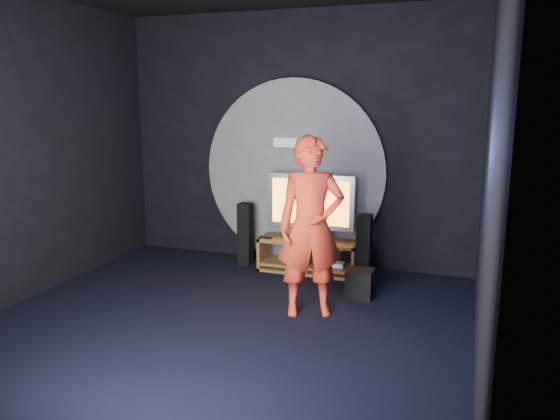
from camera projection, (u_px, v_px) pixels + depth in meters
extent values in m
plane|color=black|center=(220.00, 326.00, 5.67)|extent=(5.00, 5.00, 0.00)
cube|color=black|center=(295.00, 140.00, 7.62)|extent=(5.00, 0.04, 3.50)
cube|color=black|center=(17.00, 204.00, 3.00)|extent=(5.00, 0.04, 3.50)
cube|color=black|center=(15.00, 150.00, 6.13)|extent=(0.04, 5.00, 3.50)
cube|color=black|center=(490.00, 169.00, 4.50)|extent=(0.04, 5.00, 3.50)
cylinder|color=#515156|center=(294.00, 172.00, 7.66)|extent=(2.60, 0.08, 2.60)
cube|color=white|center=(293.00, 143.00, 7.53)|extent=(0.55, 0.03, 0.13)
cube|color=brown|center=(309.00, 241.00, 7.36)|extent=(1.34, 0.45, 0.04)
cube|color=brown|center=(309.00, 265.00, 7.43)|extent=(1.30, 0.42, 0.04)
cube|color=brown|center=(264.00, 251.00, 7.61)|extent=(0.04, 0.45, 0.45)
cube|color=brown|center=(356.00, 260.00, 7.19)|extent=(0.04, 0.45, 0.45)
cube|color=brown|center=(309.00, 253.00, 7.39)|extent=(0.03, 0.40, 0.29)
cube|color=brown|center=(309.00, 270.00, 7.44)|extent=(1.34, 0.45, 0.04)
cube|color=white|center=(336.00, 264.00, 7.29)|extent=(0.22, 0.16, 0.05)
cube|color=#A6A6AD|center=(310.00, 237.00, 7.42)|extent=(0.36, 0.22, 0.04)
cylinder|color=#A6A6AD|center=(310.00, 232.00, 7.40)|extent=(0.07, 0.07, 0.10)
cube|color=#A6A6AD|center=(311.00, 202.00, 7.32)|extent=(1.20, 0.06, 0.74)
cube|color=orange|center=(310.00, 202.00, 7.29)|extent=(1.06, 0.01, 0.61)
cube|color=black|center=(307.00, 236.00, 7.25)|extent=(0.40, 0.15, 0.15)
cube|color=black|center=(266.00, 237.00, 7.43)|extent=(0.18, 0.05, 0.02)
cube|color=black|center=(246.00, 234.00, 7.70)|extent=(0.18, 0.20, 0.88)
cube|color=black|center=(364.00, 249.00, 6.95)|extent=(0.18, 0.20, 0.88)
cube|color=black|center=(360.00, 283.00, 6.46)|extent=(0.31, 0.31, 0.34)
imported|color=red|center=(311.00, 227.00, 5.82)|extent=(0.84, 0.71, 1.95)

